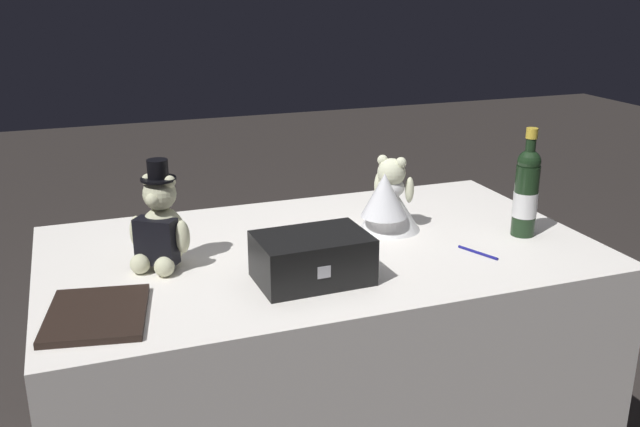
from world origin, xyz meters
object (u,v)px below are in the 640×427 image
object	(u,v)px
teddy_bear_groom	(160,229)
gift_case_black	(312,258)
champagne_bottle	(526,191)
teddy_bear_bride	(389,199)
signing_pen	(477,252)
guestbook	(97,314)

from	to	relation	value
teddy_bear_groom	gift_case_black	size ratio (longest dim) A/B	1.01
teddy_bear_groom	gift_case_black	bearing A→B (deg)	-32.12
champagne_bottle	teddy_bear_bride	bearing A→B (deg)	154.47
signing_pen	champagne_bottle	bearing A→B (deg)	21.93
teddy_bear_groom	signing_pen	distance (m)	0.88
champagne_bottle	signing_pen	xyz separation A→B (m)	(-0.21, -0.09, -0.13)
gift_case_black	champagne_bottle	bearing A→B (deg)	7.97
teddy_bear_groom	signing_pen	bearing A→B (deg)	-13.65
teddy_bear_groom	gift_case_black	distance (m)	0.42
teddy_bear_bride	signing_pen	distance (m)	0.32
teddy_bear_bride	signing_pen	xyz separation A→B (m)	(0.15, -0.26, -0.10)
teddy_bear_groom	guestbook	size ratio (longest dim) A/B	1.09
gift_case_black	guestbook	size ratio (longest dim) A/B	1.08
champagne_bottle	gift_case_black	size ratio (longest dim) A/B	1.13
teddy_bear_groom	teddy_bear_bride	xyz separation A→B (m)	(0.69, 0.05, -0.01)
signing_pen	teddy_bear_bride	bearing A→B (deg)	120.58
teddy_bear_groom	signing_pen	xyz separation A→B (m)	(0.85, -0.21, -0.10)
teddy_bear_groom	guestbook	world-z (taller)	teddy_bear_groom
gift_case_black	guestbook	world-z (taller)	gift_case_black
teddy_bear_groom	gift_case_black	xyz separation A→B (m)	(0.35, -0.22, -0.05)
guestbook	teddy_bear_bride	bearing A→B (deg)	29.42
gift_case_black	guestbook	xyz separation A→B (m)	(-0.53, -0.03, -0.05)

